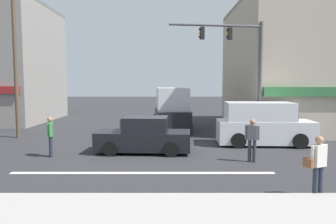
{
  "coord_description": "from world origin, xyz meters",
  "views": [
    {
      "loc": [
        0.87,
        -14.41,
        3.05
      ],
      "look_at": [
        0.82,
        2.0,
        1.6
      ],
      "focal_mm": 35.0,
      "sensor_mm": 36.0,
      "label": 1
    }
  ],
  "objects_px": {
    "pedestrian_mid_crossing": "(52,134)",
    "pedestrian_far_side": "(253,138)",
    "utility_pole_far_right": "(267,68)",
    "pedestrian_foreground_with_bag": "(319,163)",
    "traffic_light_mast": "(244,61)",
    "sedan_crossing_center": "(145,136)",
    "van_approaching_near": "(264,125)",
    "utility_pole_near_left": "(16,55)",
    "box_truck_waiting_far": "(173,111)"
  },
  "relations": [
    {
      "from": "van_approaching_near",
      "to": "pedestrian_foreground_with_bag",
      "type": "xyz_separation_m",
      "value": [
        -0.73,
        -7.55,
        -0.05
      ]
    },
    {
      "from": "traffic_light_mast",
      "to": "pedestrian_mid_crossing",
      "type": "bearing_deg",
      "value": -157.58
    },
    {
      "from": "utility_pole_near_left",
      "to": "pedestrian_foreground_with_bag",
      "type": "bearing_deg",
      "value": -38.12
    },
    {
      "from": "box_truck_waiting_far",
      "to": "pedestrian_far_side",
      "type": "bearing_deg",
      "value": -71.19
    },
    {
      "from": "sedan_crossing_center",
      "to": "pedestrian_foreground_with_bag",
      "type": "height_order",
      "value": "pedestrian_foreground_with_bag"
    },
    {
      "from": "utility_pole_far_right",
      "to": "box_truck_waiting_far",
      "type": "distance_m",
      "value": 7.64
    },
    {
      "from": "utility_pole_far_right",
      "to": "pedestrian_foreground_with_bag",
      "type": "xyz_separation_m",
      "value": [
        -3.03,
        -15.03,
        -3.16
      ]
    },
    {
      "from": "box_truck_waiting_far",
      "to": "pedestrian_foreground_with_bag",
      "type": "distance_m",
      "value": 13.42
    },
    {
      "from": "sedan_crossing_center",
      "to": "pedestrian_mid_crossing",
      "type": "relative_size",
      "value": 2.51
    },
    {
      "from": "van_approaching_near",
      "to": "pedestrian_mid_crossing",
      "type": "relative_size",
      "value": 2.8
    },
    {
      "from": "utility_pole_far_right",
      "to": "pedestrian_far_side",
      "type": "height_order",
      "value": "utility_pole_far_right"
    },
    {
      "from": "pedestrian_far_side",
      "to": "utility_pole_near_left",
      "type": "bearing_deg",
      "value": 154.0
    },
    {
      "from": "utility_pole_near_left",
      "to": "pedestrian_mid_crossing",
      "type": "height_order",
      "value": "utility_pole_near_left"
    },
    {
      "from": "utility_pole_near_left",
      "to": "pedestrian_mid_crossing",
      "type": "distance_m",
      "value": 6.97
    },
    {
      "from": "pedestrian_foreground_with_bag",
      "to": "utility_pole_far_right",
      "type": "bearing_deg",
      "value": 78.59
    },
    {
      "from": "utility_pole_near_left",
      "to": "sedan_crossing_center",
      "type": "xyz_separation_m",
      "value": [
        7.35,
        -3.92,
        -3.87
      ]
    },
    {
      "from": "van_approaching_near",
      "to": "pedestrian_foreground_with_bag",
      "type": "relative_size",
      "value": 2.8
    },
    {
      "from": "box_truck_waiting_far",
      "to": "pedestrian_foreground_with_bag",
      "type": "relative_size",
      "value": 3.43
    },
    {
      "from": "traffic_light_mast",
      "to": "sedan_crossing_center",
      "type": "bearing_deg",
      "value": -150.85
    },
    {
      "from": "pedestrian_mid_crossing",
      "to": "pedestrian_far_side",
      "type": "distance_m",
      "value": 8.18
    },
    {
      "from": "van_approaching_near",
      "to": "pedestrian_mid_crossing",
      "type": "xyz_separation_m",
      "value": [
        -9.55,
        -2.63,
        -0.06
      ]
    },
    {
      "from": "sedan_crossing_center",
      "to": "pedestrian_mid_crossing",
      "type": "xyz_separation_m",
      "value": [
        -3.81,
        -0.86,
        0.24
      ]
    },
    {
      "from": "utility_pole_far_right",
      "to": "utility_pole_near_left",
      "type": "bearing_deg",
      "value": -160.93
    },
    {
      "from": "pedestrian_mid_crossing",
      "to": "utility_pole_near_left",
      "type": "bearing_deg",
      "value": 126.51
    },
    {
      "from": "pedestrian_foreground_with_bag",
      "to": "pedestrian_mid_crossing",
      "type": "height_order",
      "value": "same"
    },
    {
      "from": "traffic_light_mast",
      "to": "van_approaching_near",
      "type": "distance_m",
      "value": 3.42
    },
    {
      "from": "utility_pole_near_left",
      "to": "pedestrian_mid_crossing",
      "type": "xyz_separation_m",
      "value": [
        3.54,
        -4.78,
        -3.63
      ]
    },
    {
      "from": "sedan_crossing_center",
      "to": "van_approaching_near",
      "type": "bearing_deg",
      "value": 17.12
    },
    {
      "from": "sedan_crossing_center",
      "to": "pedestrian_foreground_with_bag",
      "type": "bearing_deg",
      "value": -49.04
    },
    {
      "from": "utility_pole_far_right",
      "to": "van_approaching_near",
      "type": "distance_m",
      "value": 8.42
    },
    {
      "from": "traffic_light_mast",
      "to": "sedan_crossing_center",
      "type": "relative_size",
      "value": 1.48
    },
    {
      "from": "pedestrian_far_side",
      "to": "sedan_crossing_center",
      "type": "bearing_deg",
      "value": 157.72
    },
    {
      "from": "box_truck_waiting_far",
      "to": "van_approaching_near",
      "type": "height_order",
      "value": "box_truck_waiting_far"
    },
    {
      "from": "utility_pole_near_left",
      "to": "pedestrian_mid_crossing",
      "type": "relative_size",
      "value": 5.3
    },
    {
      "from": "pedestrian_foreground_with_bag",
      "to": "sedan_crossing_center",
      "type": "bearing_deg",
      "value": 130.96
    },
    {
      "from": "box_truck_waiting_far",
      "to": "pedestrian_mid_crossing",
      "type": "bearing_deg",
      "value": -122.65
    },
    {
      "from": "pedestrian_far_side",
      "to": "traffic_light_mast",
      "type": "bearing_deg",
      "value": 82.65
    },
    {
      "from": "pedestrian_foreground_with_bag",
      "to": "pedestrian_far_side",
      "type": "height_order",
      "value": "same"
    },
    {
      "from": "utility_pole_far_right",
      "to": "van_approaching_near",
      "type": "bearing_deg",
      "value": -107.14
    },
    {
      "from": "utility_pole_near_left",
      "to": "box_truck_waiting_far",
      "type": "height_order",
      "value": "utility_pole_near_left"
    },
    {
      "from": "box_truck_waiting_far",
      "to": "pedestrian_far_side",
      "type": "relative_size",
      "value": 3.43
    },
    {
      "from": "utility_pole_near_left",
      "to": "traffic_light_mast",
      "type": "xyz_separation_m",
      "value": [
        12.24,
        -1.19,
        -0.41
      ]
    },
    {
      "from": "traffic_light_mast",
      "to": "van_approaching_near",
      "type": "height_order",
      "value": "traffic_light_mast"
    },
    {
      "from": "traffic_light_mast",
      "to": "box_truck_waiting_far",
      "type": "height_order",
      "value": "traffic_light_mast"
    },
    {
      "from": "utility_pole_far_right",
      "to": "traffic_light_mast",
      "type": "xyz_separation_m",
      "value": [
        -3.15,
        -6.51,
        0.06
      ]
    },
    {
      "from": "sedan_crossing_center",
      "to": "pedestrian_far_side",
      "type": "relative_size",
      "value": 2.51
    },
    {
      "from": "sedan_crossing_center",
      "to": "box_truck_waiting_far",
      "type": "bearing_deg",
      "value": 79.66
    },
    {
      "from": "utility_pole_far_right",
      "to": "pedestrian_foreground_with_bag",
      "type": "relative_size",
      "value": 4.75
    },
    {
      "from": "utility_pole_near_left",
      "to": "van_approaching_near",
      "type": "xyz_separation_m",
      "value": [
        13.09,
        -2.15,
        -3.58
      ]
    },
    {
      "from": "sedan_crossing_center",
      "to": "pedestrian_foreground_with_bag",
      "type": "relative_size",
      "value": 2.51
    }
  ]
}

